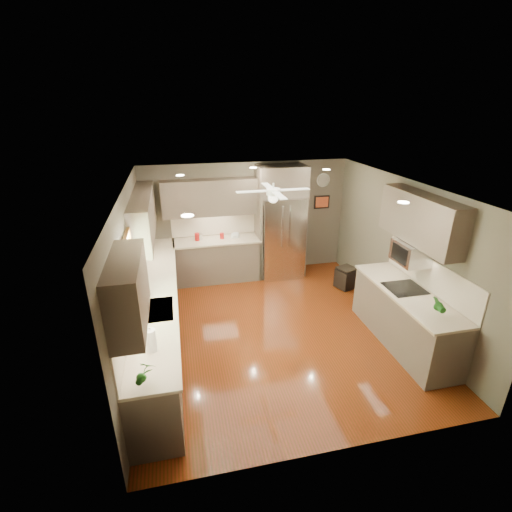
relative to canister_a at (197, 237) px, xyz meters
name	(u,v)px	position (x,y,z in m)	size (l,w,h in m)	color
floor	(275,329)	(1.13, -2.23, -1.02)	(5.00, 5.00, 0.00)	#482409
ceiling	(279,187)	(1.13, -2.23, 1.48)	(5.00, 5.00, 0.00)	white
wall_back	(247,219)	(1.13, 0.27, 0.23)	(4.50, 4.50, 0.00)	brown
wall_front	(343,362)	(1.13, -4.73, 0.23)	(4.50, 4.50, 0.00)	brown
wall_left	(132,277)	(-1.12, -2.23, 0.23)	(5.00, 5.00, 0.00)	brown
wall_right	(402,252)	(3.38, -2.23, 0.23)	(5.00, 5.00, 0.00)	brown
canister_a	(197,237)	(0.00, 0.00, 0.00)	(0.10, 0.10, 0.16)	maroon
canister_b	(200,237)	(0.06, 0.02, -0.01)	(0.10, 0.10, 0.15)	silver
canister_d	(222,236)	(0.53, -0.01, -0.02)	(0.09, 0.09, 0.13)	maroon
soap_bottle	(145,289)	(-0.96, -2.26, 0.02)	(0.09, 0.10, 0.21)	white
potted_plant_left	(146,372)	(-0.84, -4.27, 0.09)	(0.18, 0.12, 0.33)	#194E16
potted_plant_right	(439,305)	(3.02, -3.72, 0.07)	(0.16, 0.13, 0.30)	#194E16
bowl	(235,237)	(0.81, -0.04, -0.06)	(0.20, 0.20, 0.05)	beige
left_run	(158,314)	(-0.83, -2.08, -0.54)	(0.65, 4.70, 1.45)	brown
back_run	(217,259)	(0.40, -0.02, -0.54)	(1.85, 0.65, 1.45)	brown
uppers	(224,217)	(0.39, -1.52, 0.85)	(4.50, 4.70, 0.95)	brown
window	(128,273)	(-1.09, -2.73, 0.53)	(0.05, 1.12, 0.92)	#BFF2B2
sink	(155,312)	(-0.80, -2.73, -0.11)	(0.50, 0.70, 0.32)	silver
refrigerator	(281,224)	(1.83, -0.07, 0.17)	(1.06, 0.75, 2.45)	silver
right_run	(405,316)	(3.06, -3.03, -0.54)	(0.70, 2.20, 1.45)	brown
microwave	(411,253)	(3.15, -2.78, 0.46)	(0.43, 0.55, 0.34)	silver
ceiling_fan	(273,194)	(1.13, -1.93, 1.31)	(1.18, 1.18, 0.32)	white
recessed_lights	(269,182)	(1.09, -1.83, 1.47)	(2.84, 3.14, 0.01)	white
wall_clock	(323,180)	(2.88, 0.25, 1.03)	(0.30, 0.03, 0.30)	white
framed_print	(322,202)	(2.88, 0.25, 0.53)	(0.36, 0.03, 0.30)	black
stool	(346,278)	(2.99, -1.06, -0.78)	(0.45, 0.45, 0.45)	black
paper_towel	(151,341)	(-0.81, -3.69, 0.06)	(0.13, 0.13, 0.31)	white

